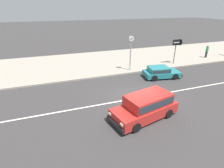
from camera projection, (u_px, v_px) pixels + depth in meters
The scene contains 8 objects.
ground_plane at pixel (137, 98), 13.65m from camera, with size 160.00×160.00×0.00m, color #383535.
lane_centre_stripe at pixel (137, 98), 13.65m from camera, with size 50.40×0.14×0.01m, color silver.
kerb_strip at pixel (101, 62), 22.25m from camera, with size 68.00×10.00×0.15m, color #9E9384.
hatchback_teal_0 at pixel (160, 72), 17.36m from camera, with size 3.78×2.24×1.10m.
minivan_red_2 at pixel (146, 105), 11.03m from camera, with size 4.69×2.67×1.56m.
street_clock at pixel (131, 46), 18.06m from camera, with size 0.58×0.22×3.67m.
arrow_signboard at pixel (180, 43), 20.44m from camera, with size 1.38×0.73×2.92m.
pedestrian_near_clock at pixel (207, 50), 23.37m from camera, with size 0.34×0.34×1.69m.
Camera 1 is at (-5.82, -10.67, 6.62)m, focal length 28.00 mm.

